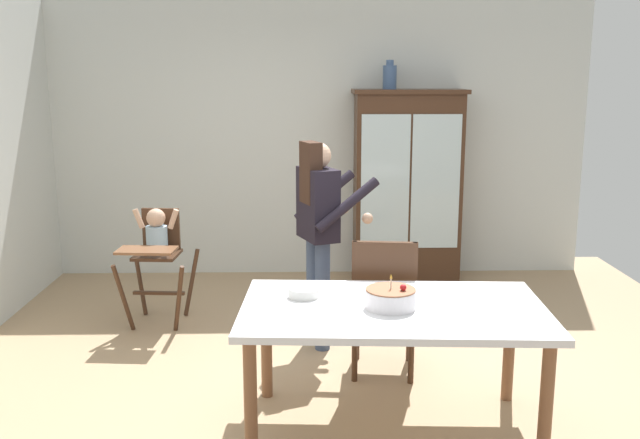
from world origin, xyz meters
name	(u,v)px	position (x,y,z in m)	size (l,w,h in m)	color
ground_plane	(326,381)	(0.00, 0.00, 0.00)	(6.24, 6.24, 0.00)	tan
wall_back	(318,140)	(0.00, 2.63, 1.35)	(5.32, 0.06, 2.70)	silver
china_cabinet	(407,185)	(0.86, 2.37, 0.93)	(1.07, 0.48, 1.85)	#422819
ceramic_vase	(390,76)	(0.67, 2.37, 1.97)	(0.13, 0.13, 0.27)	#3D567F
high_chair_with_toddler	(157,245)	(-1.32, 1.15, 0.65)	(0.61, 0.71, 0.95)	#422819
adult_person	(319,219)	(-0.03, 0.63, 0.97)	(0.63, 0.62, 1.53)	#3D4C6B
dining_table	(393,321)	(0.36, -0.65, 0.66)	(1.74, 1.06, 0.74)	silver
birthday_cake	(391,298)	(0.34, -0.67, 0.79)	(0.28, 0.28, 0.19)	white
serving_bowl	(304,292)	(-0.14, -0.47, 0.77)	(0.18, 0.18, 0.06)	silver
dining_chair_far_side	(384,298)	(0.39, 0.06, 0.56)	(0.49, 0.49, 0.96)	#422819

